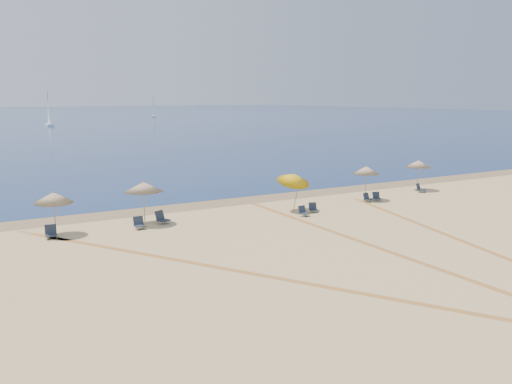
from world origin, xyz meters
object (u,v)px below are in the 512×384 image
Objects in this scene: umbrella_3 at (294,178)px; chair_2 at (51,232)px; chair_5 at (303,212)px; chair_3 at (139,223)px; sailboat_0 at (49,116)px; umbrella_1 at (53,198)px; chair_7 at (367,198)px; chair_6 at (313,208)px; chair_9 at (420,188)px; chair_8 at (377,197)px; chair_4 at (162,218)px; umbrella_4 at (366,170)px; umbrella_2 at (144,187)px; umbrella_5 at (418,164)px; sailboat_1 at (154,110)px.

chair_2 is at bearing 177.66° from umbrella_3.
chair_5 is (-0.32, -1.56, -1.87)m from umbrella_3.
sailboat_0 reaches higher than chair_3.
umbrella_3 reaches higher than chair_3.
chair_7 is at bearing -3.15° from umbrella_1.
chair_6 is 0.86× the size of chair_9.
umbrella_1 is 1.83m from chair_2.
chair_7 is at bearing -165.00° from chair_8.
chair_4 is 15.66m from chair_8.
umbrella_3 is at bearing -4.42° from umbrella_1.
umbrella_3 is 1.11× the size of umbrella_4.
umbrella_2 is 0.91× the size of umbrella_3.
umbrella_2 is at bearing 1.82° from umbrella_1.
umbrella_4 is at bearing 53.81° from chair_7.
chair_9 reaches higher than chair_6.
umbrella_5 is 3.68× the size of chair_7.
chair_3 is at bearing 175.80° from chair_4.
umbrella_3 is 4.14× the size of chair_5.
umbrella_3 is 3.00× the size of chair_4.
sailboat_0 is (5.13, 117.92, 2.32)m from chair_5.
umbrella_5 is at bearing -22.71° from chair_4.
chair_3 is 1.03× the size of chair_7.
umbrella_1 is 116.84m from sailboat_0.
umbrella_2 is 115.97m from sailboat_0.
chair_3 is at bearing -166.45° from chair_6.
umbrella_2 is 3.51× the size of chair_8.
chair_5 is (14.42, -2.16, -0.03)m from chair_2.
chair_7 is 168.59m from sailboat_1.
chair_6 is 117.38m from sailboat_0.
sailboat_0 is (4.81, 116.36, 0.45)m from umbrella_3.
chair_2 reaches higher than chair_9.
chair_9 is (20.90, -0.00, -0.03)m from chair_4.
chair_3 is 0.95× the size of chair_8.
sailboat_0 is 64.20m from sailboat_1.
umbrella_2 is 22.33m from umbrella_5.
sailboat_0 is at bearing 83.01° from chair_7.
sailboat_1 is (63.57, 162.48, 2.09)m from chair_2.
umbrella_1 reaches higher than chair_8.
chair_5 is (14.10, -2.67, -1.76)m from umbrella_1.
umbrella_1 is at bearing -91.97° from sailboat_1.
chair_7 is at bearing 6.54° from chair_5.
umbrella_4 is at bearing -86.58° from sailboat_0.
chair_7 is at bearing 29.71° from chair_6.
sailboat_0 reaches higher than umbrella_4.
sailboat_0 is (-1.40, 116.38, 2.32)m from chair_7.
umbrella_1 is 0.96× the size of umbrella_4.
umbrella_5 is at bearing 32.74° from chair_9.
chair_9 is (26.73, -0.22, -1.73)m from umbrella_1.
umbrella_3 is 14.87m from chair_2.
umbrella_1 is at bearing 178.49° from umbrella_4.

